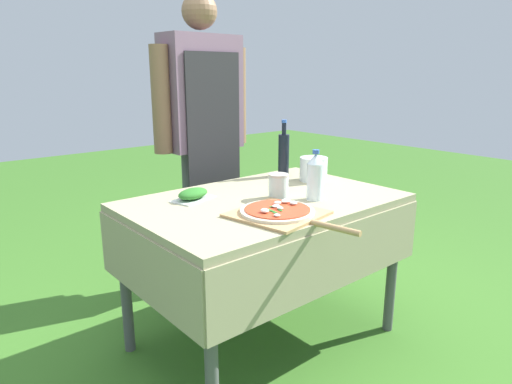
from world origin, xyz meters
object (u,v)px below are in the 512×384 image
person_cook (203,122)px  oil_bottle (284,154)px  herb_container (193,194)px  mixing_tub (314,169)px  sauce_jar (278,188)px  pizza_on_peel (279,212)px  prep_table (264,218)px  water_bottle (315,177)px

person_cook → oil_bottle: size_ratio=5.50×
herb_container → mixing_tub: (0.70, -0.10, 0.04)m
person_cook → herb_container: bearing=48.6°
herb_container → sauce_jar: (0.32, -0.23, 0.03)m
person_cook → sauce_jar: person_cook is taller
pizza_on_peel → oil_bottle: size_ratio=1.80×
pizza_on_peel → mixing_tub: 0.66m
person_cook → prep_table: bearing=75.2°
person_cook → water_bottle: person_cook is taller
person_cook → mixing_tub: bearing=112.0°
prep_table → sauce_jar: size_ratio=10.84×
prep_table → oil_bottle: bearing=36.2°
person_cook → mixing_tub: size_ratio=11.66×
pizza_on_peel → mixing_tub: mixing_tub is taller
prep_table → herb_container: bearing=143.4°
water_bottle → sauce_jar: size_ratio=2.01×
person_cook → water_bottle: bearing=87.9°
person_cook → water_bottle: (0.01, -0.88, -0.17)m
oil_bottle → mixing_tub: (0.04, -0.19, -0.06)m
prep_table → pizza_on_peel: 0.29m
prep_table → oil_bottle: (0.40, 0.29, 0.22)m
person_cook → pizza_on_peel: (-0.28, -0.95, -0.27)m
water_bottle → herb_container: size_ratio=1.06×
sauce_jar → prep_table: bearing=146.6°
oil_bottle → sauce_jar: bearing=-136.4°
prep_table → mixing_tub: size_ratio=8.42×
person_cook → herb_container: person_cook is taller
mixing_tub → sauce_jar: mixing_tub is taller
water_bottle → herb_container: bearing=140.1°
prep_table → pizza_on_peel: pizza_on_peel is taller
pizza_on_peel → oil_bottle: 0.75m
oil_bottle → person_cook: bearing=120.0°
pizza_on_peel → oil_bottle: oil_bottle is taller
prep_table → person_cook: size_ratio=0.72×
prep_table → mixing_tub: 0.48m
person_cook → sauce_jar: bearing=79.8°
water_bottle → sauce_jar: 0.18m
pizza_on_peel → sauce_jar: sauce_jar is taller
mixing_tub → sauce_jar: (-0.38, -0.14, -0.01)m
water_bottle → mixing_tub: water_bottle is taller
herb_container → person_cook: bearing=51.6°
mixing_tub → oil_bottle: bearing=102.1°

